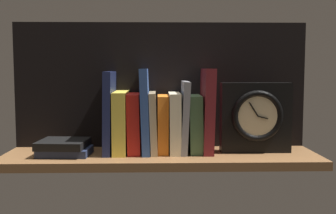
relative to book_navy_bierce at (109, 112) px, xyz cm
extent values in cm
cube|color=brown|center=(15.50, -2.95, -13.44)|extent=(93.10, 25.05, 2.50)
cube|color=black|center=(15.50, 8.98, 7.76)|extent=(93.10, 1.20, 39.89)
cube|color=#192147|center=(0.00, 0.00, 0.00)|extent=(2.67, 16.76, 24.42)
cube|color=gold|center=(3.38, 0.00, -3.00)|extent=(3.98, 16.72, 18.39)
cube|color=red|center=(7.48, 0.00, -3.33)|extent=(4.06, 14.84, 17.80)
cube|color=#2D4C8E|center=(10.78, 0.00, 0.41)|extent=(3.08, 16.69, 25.27)
cube|color=tan|center=(13.22, 0.00, -3.13)|extent=(2.62, 15.73, 18.17)
cube|color=orange|center=(16.11, 0.00, -3.61)|extent=(3.28, 13.31, 17.18)
cube|color=beige|center=(19.67, 0.00, -3.21)|extent=(3.46, 15.16, 17.97)
cube|color=gray|center=(22.61, 0.00, -1.47)|extent=(2.90, 15.18, 21.50)
cube|color=#476B44|center=(25.81, 0.00, -3.60)|extent=(4.29, 13.17, 17.28)
cube|color=maroon|center=(29.55, 0.00, 0.43)|extent=(3.60, 15.50, 25.30)
cube|color=black|center=(44.08, -0.99, -1.66)|extent=(21.06, 4.55, 21.06)
torus|color=black|center=(44.08, -3.67, -0.91)|extent=(15.34, 1.88, 15.34)
cylinder|color=beige|center=(44.08, -3.67, -0.91)|extent=(12.38, 0.60, 12.38)
cube|color=black|center=(45.55, -4.17, -1.29)|extent=(3.01, 0.30, 1.04)
cube|color=black|center=(42.77, -4.17, 1.12)|extent=(2.88, 0.30, 4.23)
torus|color=black|center=(44.08, -3.27, 7.76)|extent=(2.44, 0.44, 2.44)
cube|color=#232D4C|center=(-12.62, -4.34, -11.09)|extent=(15.16, 11.52, 2.19)
cube|color=black|center=(-13.14, -4.08, -8.88)|extent=(14.60, 14.03, 2.24)
camera|label=1|loc=(14.35, -124.17, 12.94)|focal=44.18mm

